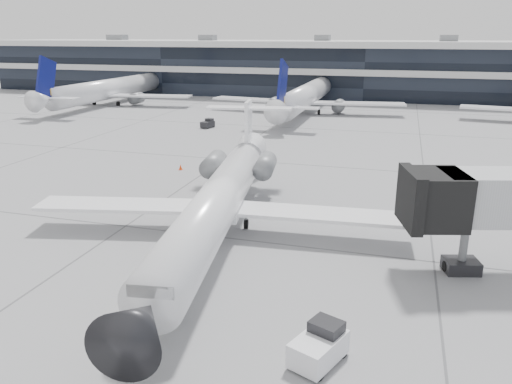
% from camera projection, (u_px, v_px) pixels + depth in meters
% --- Properties ---
extents(ground, '(220.00, 220.00, 0.00)m').
position_uv_depth(ground, '(267.00, 243.00, 31.42)').
color(ground, gray).
rests_on(ground, ground).
extents(terminal, '(170.00, 22.00, 10.00)m').
position_uv_depth(terminal, '(368.00, 72.00, 104.93)').
color(terminal, black).
rests_on(terminal, ground).
extents(bg_jet_left, '(32.00, 40.00, 9.60)m').
position_uv_depth(bg_jet_left, '(112.00, 104.00, 93.78)').
color(bg_jet_left, white).
rests_on(bg_jet_left, ground).
extents(bg_jet_center, '(32.00, 40.00, 9.60)m').
position_uv_depth(bg_jet_center, '(306.00, 112.00, 83.88)').
color(bg_jet_center, white).
rests_on(bg_jet_center, ground).
extents(regional_jet, '(24.71, 30.83, 7.13)m').
position_uv_depth(regional_jet, '(220.00, 199.00, 32.08)').
color(regional_jet, white).
rests_on(regional_jet, ground).
extents(ramp_worker, '(0.77, 0.53, 2.03)m').
position_uv_depth(ramp_worker, '(130.00, 314.00, 21.49)').
color(ramp_worker, '#D6EF19').
rests_on(ramp_worker, ground).
extents(baggage_tug, '(2.29, 2.84, 1.57)m').
position_uv_depth(baggage_tug, '(320.00, 346.00, 19.85)').
color(baggage_tug, white).
rests_on(baggage_tug, ground).
extents(traffic_cone, '(0.47, 0.47, 0.54)m').
position_uv_depth(traffic_cone, '(181.00, 167.00, 48.21)').
color(traffic_cone, '#F53E0C').
rests_on(traffic_cone, ground).
extents(far_tug, '(1.66, 2.21, 1.25)m').
position_uv_depth(far_tug, '(208.00, 124.00, 69.80)').
color(far_tug, black).
rests_on(far_tug, ground).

